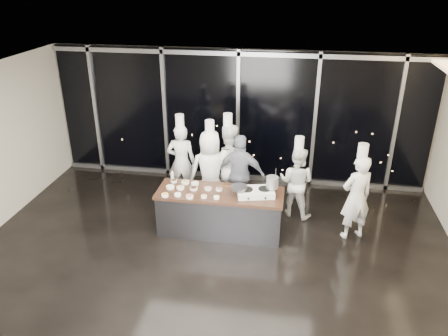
{
  "coord_description": "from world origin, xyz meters",
  "views": [
    {
      "loc": [
        1.31,
        -6.47,
        4.86
      ],
      "look_at": [
        0.03,
        1.2,
        1.28
      ],
      "focal_mm": 35.0,
      "sensor_mm": 36.0,
      "label": 1
    }
  ],
  "objects_px": {
    "chef_far_left": "(181,161)",
    "frying_pan": "(239,187)",
    "stove": "(255,192)",
    "chef_side": "(356,197)",
    "demo_counter": "(220,212)",
    "stock_pot": "(272,182)",
    "chef_right": "(296,181)",
    "guest": "(241,175)",
    "chef_left": "(210,170)",
    "chef_center": "(228,165)"
  },
  "relations": [
    {
      "from": "stove",
      "to": "chef_side",
      "type": "xyz_separation_m",
      "value": [
        1.9,
        0.28,
        -0.08
      ]
    },
    {
      "from": "stove",
      "to": "chef_side",
      "type": "relative_size",
      "value": 0.39
    },
    {
      "from": "demo_counter",
      "to": "stock_pot",
      "type": "xyz_separation_m",
      "value": [
        0.99,
        0.07,
        0.7
      ]
    },
    {
      "from": "frying_pan",
      "to": "chef_right",
      "type": "height_order",
      "value": "chef_right"
    },
    {
      "from": "demo_counter",
      "to": "chef_right",
      "type": "height_order",
      "value": "chef_right"
    },
    {
      "from": "chef_far_left",
      "to": "demo_counter",
      "type": "bearing_deg",
      "value": 125.83
    },
    {
      "from": "frying_pan",
      "to": "chef_right",
      "type": "distance_m",
      "value": 1.51
    },
    {
      "from": "stock_pot",
      "to": "chef_right",
      "type": "relative_size",
      "value": 0.13
    },
    {
      "from": "demo_counter",
      "to": "chef_side",
      "type": "height_order",
      "value": "chef_side"
    },
    {
      "from": "demo_counter",
      "to": "chef_side",
      "type": "distance_m",
      "value": 2.64
    },
    {
      "from": "chef_left",
      "to": "guest",
      "type": "height_order",
      "value": "chef_left"
    },
    {
      "from": "frying_pan",
      "to": "chef_left",
      "type": "distance_m",
      "value": 1.24
    },
    {
      "from": "chef_far_left",
      "to": "guest",
      "type": "height_order",
      "value": "chef_far_left"
    },
    {
      "from": "stock_pot",
      "to": "chef_far_left",
      "type": "height_order",
      "value": "chef_far_left"
    },
    {
      "from": "stove",
      "to": "stock_pot",
      "type": "distance_m",
      "value": 0.37
    },
    {
      "from": "stove",
      "to": "guest",
      "type": "distance_m",
      "value": 0.98
    },
    {
      "from": "guest",
      "to": "demo_counter",
      "type": "bearing_deg",
      "value": 76.81
    },
    {
      "from": "chef_left",
      "to": "chef_side",
      "type": "distance_m",
      "value": 3.03
    },
    {
      "from": "demo_counter",
      "to": "chef_side",
      "type": "xyz_separation_m",
      "value": [
        2.59,
        0.27,
        0.43
      ]
    },
    {
      "from": "demo_counter",
      "to": "guest",
      "type": "distance_m",
      "value": 1.02
    },
    {
      "from": "chef_far_left",
      "to": "chef_right",
      "type": "distance_m",
      "value": 2.59
    },
    {
      "from": "frying_pan",
      "to": "chef_far_left",
      "type": "xyz_separation_m",
      "value": [
        -1.47,
        1.36,
        -0.16
      ]
    },
    {
      "from": "demo_counter",
      "to": "guest",
      "type": "height_order",
      "value": "guest"
    },
    {
      "from": "chef_center",
      "to": "chef_side",
      "type": "distance_m",
      "value": 2.79
    },
    {
      "from": "demo_counter",
      "to": "chef_left",
      "type": "height_order",
      "value": "chef_left"
    },
    {
      "from": "stove",
      "to": "chef_center",
      "type": "height_order",
      "value": "chef_center"
    },
    {
      "from": "stock_pot",
      "to": "chef_center",
      "type": "relative_size",
      "value": 0.11
    },
    {
      "from": "stove",
      "to": "stock_pot",
      "type": "xyz_separation_m",
      "value": [
        0.3,
        0.09,
        0.19
      ]
    },
    {
      "from": "stove",
      "to": "chef_left",
      "type": "bearing_deg",
      "value": 125.75
    },
    {
      "from": "stock_pot",
      "to": "chef_right",
      "type": "height_order",
      "value": "chef_right"
    },
    {
      "from": "chef_right",
      "to": "guest",
      "type": "bearing_deg",
      "value": 21.47
    },
    {
      "from": "chef_center",
      "to": "chef_side",
      "type": "height_order",
      "value": "chef_center"
    },
    {
      "from": "demo_counter",
      "to": "stock_pot",
      "type": "bearing_deg",
      "value": 4.23
    },
    {
      "from": "chef_far_left",
      "to": "guest",
      "type": "relative_size",
      "value": 1.14
    },
    {
      "from": "chef_right",
      "to": "chef_left",
      "type": "bearing_deg",
      "value": 19.39
    },
    {
      "from": "stove",
      "to": "chef_center",
      "type": "distance_m",
      "value": 1.41
    },
    {
      "from": "demo_counter",
      "to": "chef_left",
      "type": "xyz_separation_m",
      "value": [
        -0.37,
        0.91,
        0.46
      ]
    },
    {
      "from": "chef_side",
      "to": "stove",
      "type": "bearing_deg",
      "value": -17.58
    },
    {
      "from": "chef_left",
      "to": "stock_pot",
      "type": "bearing_deg",
      "value": 128.04
    },
    {
      "from": "frying_pan",
      "to": "guest",
      "type": "bearing_deg",
      "value": 81.82
    },
    {
      "from": "stove",
      "to": "chef_far_left",
      "type": "distance_m",
      "value": 2.22
    },
    {
      "from": "chef_right",
      "to": "chef_side",
      "type": "height_order",
      "value": "chef_side"
    },
    {
      "from": "chef_left",
      "to": "chef_right",
      "type": "relative_size",
      "value": 1.14
    },
    {
      "from": "frying_pan",
      "to": "chef_side",
      "type": "bearing_deg",
      "value": -4.43
    },
    {
      "from": "chef_left",
      "to": "guest",
      "type": "distance_m",
      "value": 0.66
    },
    {
      "from": "frying_pan",
      "to": "chef_side",
      "type": "relative_size",
      "value": 0.3
    },
    {
      "from": "demo_counter",
      "to": "stove",
      "type": "relative_size",
      "value": 3.19
    },
    {
      "from": "chef_left",
      "to": "chef_side",
      "type": "height_order",
      "value": "chef_left"
    },
    {
      "from": "chef_far_left",
      "to": "chef_side",
      "type": "relative_size",
      "value": 1.02
    },
    {
      "from": "chef_far_left",
      "to": "frying_pan",
      "type": "bearing_deg",
      "value": 132.55
    }
  ]
}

